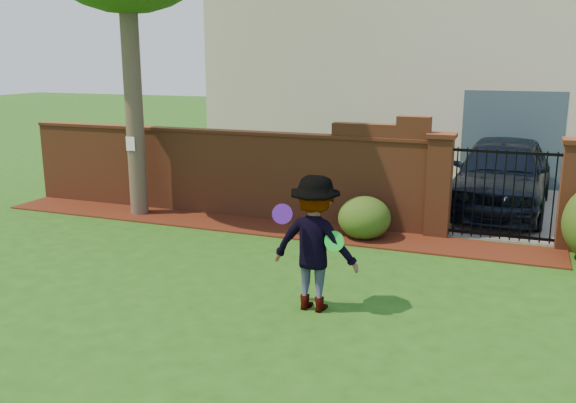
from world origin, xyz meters
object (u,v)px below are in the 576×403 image
at_px(car, 501,176).
at_px(frisbee_green, 334,241).
at_px(frisbee_purple, 282,214).
at_px(man, 313,244).

bearing_deg(car, frisbee_green, -101.64).
bearing_deg(frisbee_purple, frisbee_green, 18.68).
distance_m(car, frisbee_purple, 6.93).
xyz_separation_m(car, man, (-2.02, -6.20, 0.09)).
height_order(car, frisbee_green, car).
bearing_deg(car, man, -104.48).
bearing_deg(frisbee_purple, car, 70.41).
relative_size(car, man, 2.64).
relative_size(frisbee_purple, frisbee_green, 0.99).
relative_size(man, frisbee_purple, 6.98).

